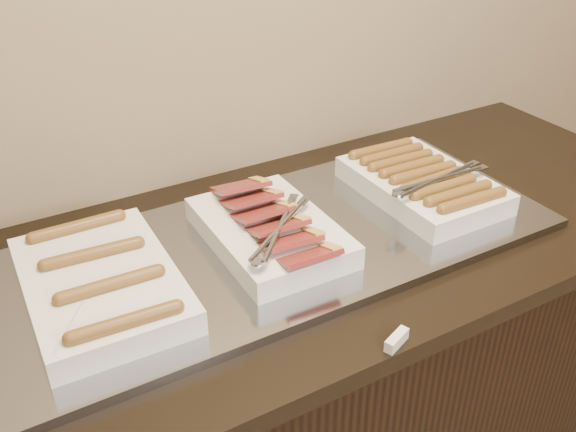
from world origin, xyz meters
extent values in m
cube|color=black|center=(0.00, 2.13, 0.43)|extent=(2.00, 0.70, 0.86)
cube|color=black|center=(0.00, 2.13, 0.88)|extent=(2.06, 0.76, 0.04)
cube|color=#91949E|center=(-0.01, 2.13, 0.91)|extent=(1.20, 0.50, 0.02)
cube|color=white|center=(-0.37, 2.13, 0.95)|extent=(0.27, 0.39, 0.05)
cylinder|color=brown|center=(-0.38, 1.97, 0.98)|extent=(0.17, 0.04, 0.03)
cylinder|color=brown|center=(-0.37, 2.08, 0.98)|extent=(0.17, 0.03, 0.03)
cylinder|color=brown|center=(-0.37, 2.18, 0.98)|extent=(0.17, 0.04, 0.03)
cylinder|color=brown|center=(-0.37, 2.29, 0.98)|extent=(0.17, 0.03, 0.03)
cube|color=white|center=(-0.02, 2.13, 0.95)|extent=(0.24, 0.35, 0.05)
cube|color=maroon|center=(-0.02, 1.99, 0.97)|extent=(0.12, 0.09, 0.04)
cube|color=maroon|center=(-0.03, 2.05, 0.97)|extent=(0.12, 0.10, 0.04)
cube|color=maroon|center=(-0.02, 2.10, 0.98)|extent=(0.12, 0.09, 0.04)
cube|color=maroon|center=(-0.03, 2.16, 0.98)|extent=(0.12, 0.09, 0.04)
cube|color=maroon|center=(-0.02, 2.21, 0.98)|extent=(0.12, 0.09, 0.04)
cube|color=maroon|center=(-0.02, 2.27, 0.99)|extent=(0.12, 0.10, 0.04)
cube|color=white|center=(0.38, 2.13, 0.95)|extent=(0.24, 0.36, 0.05)
cylinder|color=brown|center=(0.39, 1.98, 0.98)|extent=(0.16, 0.03, 0.03)
cylinder|color=brown|center=(0.38, 2.02, 0.98)|extent=(0.16, 0.03, 0.03)
cylinder|color=brown|center=(0.37, 2.05, 0.98)|extent=(0.16, 0.03, 0.03)
cylinder|color=brown|center=(0.37, 2.09, 0.98)|extent=(0.16, 0.03, 0.03)
cylinder|color=brown|center=(0.38, 2.13, 0.98)|extent=(0.16, 0.03, 0.03)
cylinder|color=brown|center=(0.38, 2.17, 0.98)|extent=(0.16, 0.03, 0.03)
cylinder|color=brown|center=(0.37, 2.21, 0.98)|extent=(0.16, 0.03, 0.03)
cylinder|color=brown|center=(0.38, 2.24, 0.98)|extent=(0.16, 0.03, 0.03)
cylinder|color=brown|center=(0.37, 2.28, 0.98)|extent=(0.16, 0.03, 0.03)
cube|color=white|center=(0.02, 1.77, 0.91)|extent=(0.06, 0.04, 0.02)
camera|label=1|loc=(-0.55, 1.15, 1.65)|focal=40.00mm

